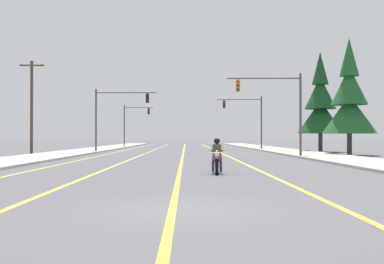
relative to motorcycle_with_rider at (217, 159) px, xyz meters
name	(u,v)px	position (x,y,z in m)	size (l,w,h in m)	color
ground_plane	(179,210)	(-1.41, -9.87, -0.59)	(400.00, 400.00, 0.00)	#515156
lane_stripe_center	(184,150)	(-1.54, 35.13, -0.58)	(0.16, 100.00, 0.01)	yellow
lane_stripe_left	(154,150)	(-4.98, 35.13, -0.58)	(0.16, 100.00, 0.01)	yellow
lane_stripe_right	(215,150)	(1.99, 35.13, -0.58)	(0.16, 100.00, 0.01)	yellow
lane_stripe_far_left	(126,150)	(-8.13, 35.13, -0.58)	(0.16, 100.00, 0.01)	yellow
sidewalk_kerb_right	(284,151)	(8.92, 30.13, -0.52)	(4.40, 110.00, 0.14)	#ADA89E
sidewalk_kerb_left	(85,151)	(-11.73, 30.13, -0.52)	(4.40, 110.00, 0.14)	#ADA89E
motorcycle_with_rider	(217,159)	(0.00, 0.00, 0.00)	(0.70, 2.19, 1.46)	black
traffic_signal_near_right	(279,101)	(5.58, 15.61, 3.55)	(5.53, 0.37, 6.20)	#47474C
traffic_signal_near_left	(114,110)	(-8.35, 27.31, 3.58)	(6.03, 0.37, 6.20)	#47474C
traffic_signal_mid_right	(249,114)	(5.94, 35.60, 3.53)	(5.13, 0.51, 6.20)	#47474C
traffic_signal_mid_left	(132,120)	(-9.19, 50.91, 3.48)	(4.30, 0.49, 6.20)	#47474C
utility_pole_left_near	(32,105)	(-15.19, 23.57, 3.80)	(2.21, 0.26, 8.36)	#4C3828
conifer_tree_right_verge_near	(349,101)	(12.12, 19.42, 3.84)	(4.38, 4.38, 9.65)	#4C3828
conifer_tree_right_verge_far	(320,106)	(12.22, 28.28, 4.03)	(4.58, 4.58, 10.08)	#4C3828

